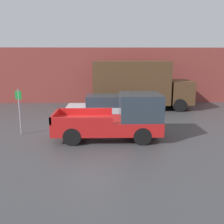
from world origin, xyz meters
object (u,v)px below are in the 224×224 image
Objects in this scene: car at (106,108)px; parking_sign at (20,109)px; delivery_truck at (137,84)px; pickup_truck at (119,118)px.

parking_sign is at bearing -146.36° from car.
parking_sign is (-4.36, -2.90, 0.52)m from car.
delivery_truck is at bearing 55.78° from car.
delivery_truck is at bearing 76.39° from pickup_truck.
delivery_truck reaches higher than parking_sign.
parking_sign is (-6.70, -6.34, -0.58)m from delivery_truck.
car is 0.65× the size of delivery_truck.
parking_sign is (-4.98, 0.77, 0.30)m from pickup_truck.
delivery_truck is at bearing 43.42° from parking_sign.
pickup_truck is 2.18× the size of parking_sign.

